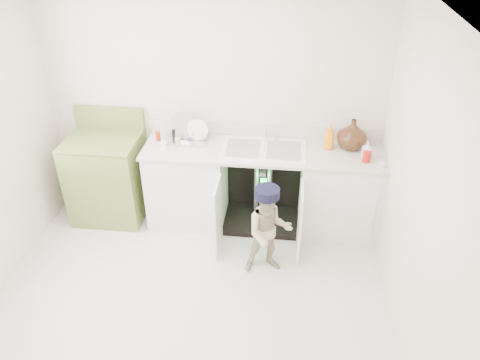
% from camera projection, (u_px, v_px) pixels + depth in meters
% --- Properties ---
extents(ground, '(3.50, 3.50, 0.00)m').
position_uv_depth(ground, '(191.00, 297.00, 4.22)').
color(ground, beige).
rests_on(ground, ground).
extents(room_shell, '(6.00, 5.50, 1.26)m').
position_uv_depth(room_shell, '(181.00, 181.00, 3.55)').
color(room_shell, beige).
rests_on(room_shell, ground).
extents(counter_run, '(2.44, 1.02, 1.21)m').
position_uv_depth(counter_run, '(265.00, 185.00, 4.93)').
color(counter_run, white).
rests_on(counter_run, ground).
extents(avocado_stove, '(0.75, 0.65, 1.17)m').
position_uv_depth(avocado_stove, '(108.00, 176.00, 5.06)').
color(avocado_stove, olive).
rests_on(avocado_stove, ground).
extents(repair_worker, '(0.51, 0.63, 0.92)m').
position_uv_depth(repair_worker, '(269.00, 231.00, 4.30)').
color(repair_worker, tan).
rests_on(repair_worker, ground).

